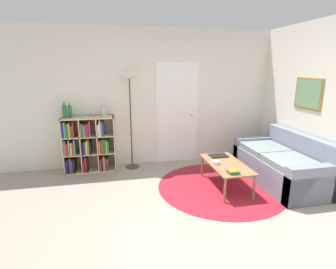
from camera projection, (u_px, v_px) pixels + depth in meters
The scene contains 14 objects.
ground_plane at pixel (207, 230), 3.11m from camera, with size 14.00×14.00×0.00m, color gray.
wall_back at pixel (166, 99), 5.12m from camera, with size 7.23×0.11×2.60m.
wall_right at pixel (306, 103), 4.37m from camera, with size 0.08×5.43×2.60m.
rug at pixel (221, 186), 4.25m from camera, with size 2.04×2.04×0.01m.
bookshelf at pixel (87, 145), 4.80m from camera, with size 0.92×0.34×1.01m.
floor_lamp at pixel (130, 88), 4.71m from camera, with size 0.33×0.33×1.78m.
couch at pixel (283, 165), 4.40m from camera, with size 0.86×1.71×0.81m.
coffee_table at pixel (226, 166), 4.16m from camera, with size 0.53×1.05×0.40m.
laptop at pixel (218, 156), 4.48m from camera, with size 0.31×0.22×0.02m.
bowl at pixel (216, 162), 4.11m from camera, with size 0.12×0.12×0.05m.
book_stack_on_table at pixel (233, 171), 3.76m from camera, with size 0.15×0.19×0.06m.
bottle_left at pixel (65, 111), 4.60m from camera, with size 0.08×0.08×0.28m.
bottle_middle at pixel (70, 112), 4.62m from camera, with size 0.07×0.07×0.26m.
vase_on_shelf at pixel (104, 112), 4.73m from camera, with size 0.09×0.09×0.19m.
Camera 1 is at (-1.01, -2.57, 1.87)m, focal length 28.00 mm.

